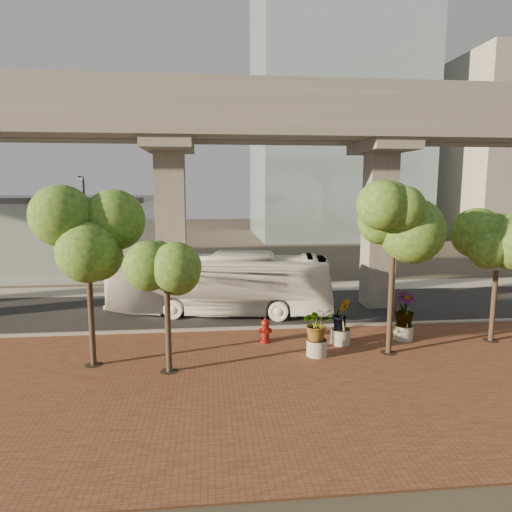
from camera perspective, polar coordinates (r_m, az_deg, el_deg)
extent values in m
plane|color=#353026|center=(25.06, 3.32, -7.71)|extent=(160.00, 160.00, 0.00)
cube|color=brown|center=(17.66, 7.63, -14.82)|extent=(70.00, 13.00, 0.06)
cube|color=black|center=(26.96, 2.64, -6.49)|extent=(90.00, 8.00, 0.04)
cube|color=#A09D95|center=(23.15, 4.13, -8.90)|extent=(70.00, 0.25, 0.16)
cube|color=#A09D95|center=(32.25, 1.18, -3.96)|extent=(90.00, 3.00, 0.06)
cube|color=gray|center=(24.70, 3.39, 16.65)|extent=(72.00, 2.40, 1.80)
cube|color=gray|center=(27.84, 2.28, 15.74)|extent=(72.00, 2.40, 1.80)
cube|color=gray|center=(23.88, 3.87, 20.34)|extent=(72.00, 0.12, 1.00)
cube|color=gray|center=(29.12, 1.98, 18.20)|extent=(72.00, 0.12, 1.00)
cube|color=#A1B4B9|center=(43.06, -27.86, 2.21)|extent=(22.00, 12.00, 6.00)
cube|color=#505156|center=(42.88, -28.15, 6.33)|extent=(23.00, 13.00, 0.40)
imported|color=white|center=(25.37, -4.47, -3.54)|extent=(12.60, 4.97, 3.42)
cylinder|color=maroon|center=(21.09, 1.17, -10.54)|extent=(0.50, 0.50, 0.11)
cylinder|color=maroon|center=(20.96, 1.17, -9.49)|extent=(0.34, 0.34, 0.81)
sphere|color=maroon|center=(20.84, 1.18, -8.43)|extent=(0.39, 0.39, 0.39)
cylinder|color=maroon|center=(20.78, 1.18, -7.95)|extent=(0.11, 0.11, 0.14)
cylinder|color=maroon|center=(20.94, 1.18, -9.31)|extent=(0.56, 0.22, 0.22)
cylinder|color=#9E978F|center=(19.57, 7.61, -11.29)|extent=(0.86, 0.86, 0.67)
imported|color=#234F14|center=(19.24, 7.67, -8.36)|extent=(1.90, 1.90, 1.43)
cylinder|color=#ACA39B|center=(22.37, 17.95, -9.09)|extent=(0.85, 0.85, 0.66)
imported|color=#234F14|center=(22.07, 18.08, -6.34)|extent=(2.08, 2.08, 1.56)
cylinder|color=gray|center=(21.11, 10.53, -9.87)|extent=(0.86, 0.86, 0.67)
imported|color=#234F14|center=(20.80, 10.61, -7.10)|extent=(1.92, 1.92, 1.44)
cylinder|color=#483929|center=(19.05, -19.89, -7.36)|extent=(0.22, 0.22, 3.79)
cylinder|color=black|center=(19.64, -19.60, -12.68)|extent=(0.70, 0.70, 0.01)
cylinder|color=#483929|center=(17.73, -10.92, -9.23)|extent=(0.22, 0.22, 3.17)
cylinder|color=black|center=(18.27, -10.78, -13.95)|extent=(0.70, 0.70, 0.01)
cylinder|color=#483929|center=(19.98, 16.47, -5.95)|extent=(0.22, 0.22, 4.14)
cylinder|color=black|center=(20.58, 16.22, -11.53)|extent=(0.70, 0.70, 0.01)
cylinder|color=#483929|center=(23.43, 27.54, -5.57)|extent=(0.22, 0.22, 3.26)
cylinder|color=black|center=(23.85, 27.27, -9.36)|extent=(0.70, 0.70, 0.01)
cylinder|color=#2E2E33|center=(31.80, -20.44, 2.30)|extent=(0.13, 0.13, 7.61)
cube|color=#2E2E33|center=(31.19, -21.03, 9.17)|extent=(0.14, 0.95, 0.14)
cube|color=silver|center=(30.73, -21.25, 8.99)|extent=(0.38, 0.19, 0.11)
cylinder|color=#303036|center=(32.76, 15.75, 3.10)|extent=(0.14, 0.14, 8.09)
cube|color=#303036|center=(32.18, 16.38, 10.20)|extent=(0.15, 1.01, 0.15)
cube|color=silver|center=(31.71, 16.72, 10.04)|extent=(0.40, 0.20, 0.12)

